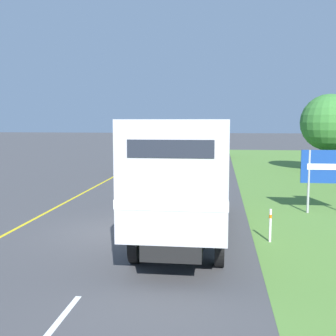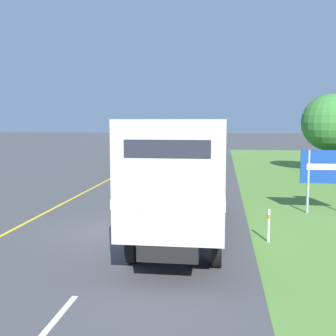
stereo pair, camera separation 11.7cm
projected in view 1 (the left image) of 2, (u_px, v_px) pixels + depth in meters
name	position (u px, v px, depth m)	size (l,w,h in m)	color
ground_plane	(131.00, 232.00, 13.04)	(200.00, 200.00, 0.00)	#444447
edge_line_yellow	(102.00, 183.00, 23.06)	(0.12, 54.37, 0.01)	yellow
centre_dash_nearest	(53.00, 329.00, 6.96)	(0.12, 2.60, 0.01)	white
centre_dash_near	(134.00, 228.00, 13.47)	(0.12, 2.60, 0.01)	white
centre_dash_mid_a	(162.00, 193.00, 19.98)	(0.12, 2.60, 0.01)	white
centre_dash_mid_b	(176.00, 175.00, 26.48)	(0.12, 2.60, 0.01)	white
centre_dash_far	(185.00, 164.00, 32.99)	(0.12, 2.60, 0.01)	white
centre_dash_farthest	(191.00, 157.00, 39.50)	(0.12, 2.60, 0.01)	white
horse_trailer_truck	(186.00, 171.00, 12.35)	(2.36, 8.37, 3.45)	black
lead_car_white	(148.00, 158.00, 26.85)	(1.80, 4.20, 2.03)	black
lead_car_black_ahead	(211.00, 147.00, 39.17)	(1.80, 4.45, 1.80)	black
highway_sign	(330.00, 168.00, 15.39)	(1.99, 0.09, 2.69)	#9E9EA3
roadside_tree_mid	(329.00, 123.00, 27.89)	(3.76, 3.76, 5.17)	brown
delineator_post	(270.00, 224.00, 11.87)	(0.08, 0.08, 0.95)	white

